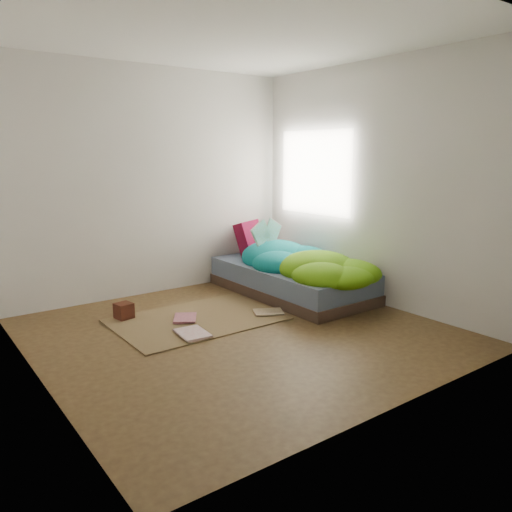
{
  "coord_description": "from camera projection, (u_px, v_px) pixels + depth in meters",
  "views": [
    {
      "loc": [
        -2.5,
        -3.62,
        1.63
      ],
      "look_at": [
        0.73,
        0.75,
        0.51
      ],
      "focal_mm": 35.0,
      "sensor_mm": 36.0,
      "label": 1
    }
  ],
  "objects": [
    {
      "name": "floor_book_a",
      "position": [
        180.0,
        336.0,
        4.46
      ],
      "size": [
        0.28,
        0.36,
        0.03
      ],
      "primitive_type": "imported",
      "rotation": [
        0.0,
        0.0,
        -0.1
      ],
      "color": "silver",
      "rests_on": "rug"
    },
    {
      "name": "floor_book_c",
      "position": [
        270.0,
        315.0,
        5.04
      ],
      "size": [
        0.36,
        0.33,
        0.02
      ],
      "primitive_type": "imported",
      "rotation": [
        0.0,
        0.0,
        1.1
      ],
      "color": "tan",
      "rests_on": "rug"
    },
    {
      "name": "bed",
      "position": [
        291.0,
        280.0,
        5.87
      ],
      "size": [
        1.0,
        2.0,
        0.34
      ],
      "color": "#3E2B21",
      "rests_on": "ground"
    },
    {
      "name": "open_book",
      "position": [
        267.0,
        224.0,
        5.92
      ],
      "size": [
        0.42,
        0.15,
        0.25
      ],
      "primitive_type": null,
      "rotation": [
        0.0,
        0.0,
        0.16
      ],
      "color": "#38822A",
      "rests_on": "duvet"
    },
    {
      "name": "room_walls",
      "position": [
        240.0,
        154.0,
        4.31
      ],
      "size": [
        3.54,
        3.54,
        2.62
      ],
      "color": "silver",
      "rests_on": "ground"
    },
    {
      "name": "floor_book_b",
      "position": [
        174.0,
        319.0,
        4.94
      ],
      "size": [
        0.34,
        0.37,
        0.03
      ],
      "primitive_type": "imported",
      "rotation": [
        0.0,
        0.0,
        -0.55
      ],
      "color": "#C9747B",
      "rests_on": "rug"
    },
    {
      "name": "duvet",
      "position": [
        304.0,
        254.0,
        5.63
      ],
      "size": [
        0.96,
        1.84,
        0.34
      ],
      "primitive_type": null,
      "color": "#076E76",
      "rests_on": "bed"
    },
    {
      "name": "rug",
      "position": [
        197.0,
        319.0,
        4.97
      ],
      "size": [
        1.6,
        1.1,
        0.01
      ],
      "primitive_type": "cube",
      "color": "brown",
      "rests_on": "ground"
    },
    {
      "name": "ground",
      "position": [
        241.0,
        332.0,
        4.63
      ],
      "size": [
        3.5,
        3.5,
        0.0
      ],
      "primitive_type": "cube",
      "color": "#44301A",
      "rests_on": "ground"
    },
    {
      "name": "wooden_box",
      "position": [
        124.0,
        311.0,
        4.98
      ],
      "size": [
        0.18,
        0.18,
        0.15
      ],
      "primitive_type": "cube",
      "rotation": [
        0.0,
        0.0,
        0.17
      ],
      "color": "#3A0F0D",
      "rests_on": "rug"
    },
    {
      "name": "pillow_floral",
      "position": [
        264.0,
        248.0,
        6.6
      ],
      "size": [
        0.6,
        0.48,
        0.12
      ],
      "primitive_type": "cube",
      "rotation": [
        0.0,
        0.0,
        -0.33
      ],
      "color": "beige",
      "rests_on": "bed"
    },
    {
      "name": "pillow_magenta",
      "position": [
        250.0,
        239.0,
        6.38
      ],
      "size": [
        0.46,
        0.31,
        0.44
      ],
      "primitive_type": "cube",
      "rotation": [
        0.0,
        0.0,
        0.44
      ],
      "color": "#480426",
      "rests_on": "bed"
    }
  ]
}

